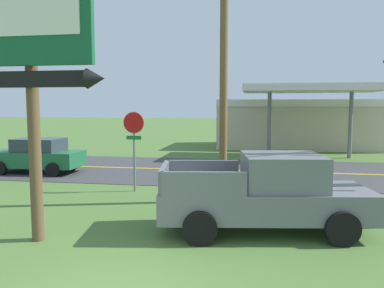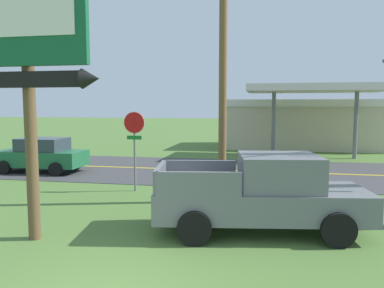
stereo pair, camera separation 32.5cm
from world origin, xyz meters
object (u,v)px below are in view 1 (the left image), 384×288
object	(u,v)px
utility_pole	(224,58)
pickup_grey_parked_on_lawn	(266,194)
motel_sign	(30,54)
stop_sign	(134,137)
car_green_near_lane	(37,155)
gas_station	(299,122)

from	to	relation	value
utility_pole	pickup_grey_parked_on_lawn	world-z (taller)	utility_pole
motel_sign	stop_sign	distance (m)	6.00
motel_sign	car_green_near_lane	world-z (taller)	motel_sign
car_green_near_lane	gas_station	bearing A→B (deg)	45.24
motel_sign	car_green_near_lane	distance (m)	10.56
motel_sign	pickup_grey_parked_on_lawn	bearing A→B (deg)	17.56
stop_sign	gas_station	bearing A→B (deg)	65.17
pickup_grey_parked_on_lawn	car_green_near_lane	size ratio (longest dim) A/B	1.29
pickup_grey_parked_on_lawn	car_green_near_lane	xyz separation A→B (m)	(-10.43, 6.86, -0.13)
motel_sign	gas_station	bearing A→B (deg)	69.59
gas_station	pickup_grey_parked_on_lawn	world-z (taller)	gas_station
motel_sign	utility_pole	world-z (taller)	utility_pole
stop_sign	car_green_near_lane	bearing A→B (deg)	152.35
gas_station	pickup_grey_parked_on_lawn	xyz separation A→B (m)	(-2.92, -20.32, -0.98)
stop_sign	car_green_near_lane	distance (m)	6.58
stop_sign	utility_pole	distance (m)	4.39
motel_sign	pickup_grey_parked_on_lawn	xyz separation A→B (m)	(5.26, 1.66, -3.35)
stop_sign	car_green_near_lane	world-z (taller)	stop_sign
stop_sign	gas_station	distance (m)	18.15
gas_station	utility_pole	bearing A→B (deg)	-103.74
motel_sign	pickup_grey_parked_on_lawn	world-z (taller)	motel_sign
car_green_near_lane	motel_sign	bearing A→B (deg)	-58.75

